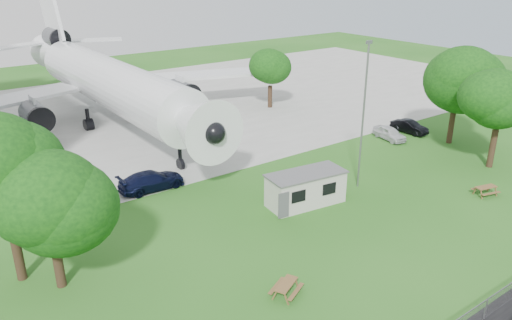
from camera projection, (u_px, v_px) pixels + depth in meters
ground at (341, 248)px, 33.00m from camera, size 160.00×160.00×0.00m
concrete_apron at (119, 116)px, 61.46m from camera, size 120.00×46.00×0.03m
airliner at (105, 79)px, 56.82m from camera, size 46.36×47.73×17.69m
site_cabin at (306, 188)px, 38.65m from camera, size 6.90×3.48×2.62m
picnic_west at (286, 295)px, 28.36m from camera, size 2.27×2.13×0.76m
picnic_east at (485, 195)px, 40.55m from camera, size 2.12×1.91×0.76m
lamp_mast at (363, 118)px, 39.96m from camera, size 0.16×0.16×12.00m
tree_west_small at (49, 207)px, 27.27m from camera, size 6.55×6.55×8.46m
tree_east_front at (501, 101)px, 43.91m from camera, size 6.17×6.17×9.39m
tree_east_back at (458, 79)px, 49.89m from camera, size 8.72×8.72×11.13m
tree_far_apron at (270, 70)px, 63.44m from camera, size 5.16×5.16×7.50m
car_ne_hatch at (389, 133)px, 53.08m from camera, size 2.30×4.30×1.39m
car_ne_sedan at (409, 127)px, 55.16m from camera, size 1.72×4.29×1.39m
car_apron_van at (152, 181)px, 41.26m from camera, size 5.55×2.34×1.60m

